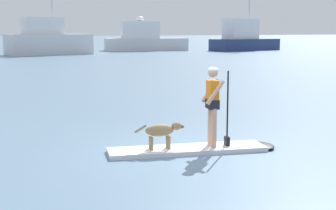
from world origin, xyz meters
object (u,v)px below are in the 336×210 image
object	(u,v)px
person_paddler	(213,101)
dog	(162,131)
moored_boat_starboard	(48,40)
moored_boat_center	(144,40)
moored_boat_far_starboard	(243,39)
paddleboard	(197,149)

from	to	relation	value
person_paddler	dog	world-z (taller)	person_paddler
moored_boat_starboard	moored_boat_center	size ratio (longest dim) A/B	1.14
moored_boat_center	moored_boat_far_starboard	size ratio (longest dim) A/B	1.06
paddleboard	dog	world-z (taller)	dog
paddleboard	person_paddler	world-z (taller)	person_paddler
person_paddler	moored_boat_starboard	distance (m)	45.00
paddleboard	dog	size ratio (longest dim) A/B	3.53
moored_boat_center	moored_boat_far_starboard	distance (m)	12.72
paddleboard	moored_boat_far_starboard	size ratio (longest dim) A/B	0.37
paddleboard	dog	bearing A→B (deg)	167.91
person_paddler	paddleboard	bearing A→B (deg)	167.91
paddleboard	moored_boat_center	bearing A→B (deg)	69.18
person_paddler	moored_boat_starboard	xyz separation A→B (m)	(5.38, 44.67, 0.42)
paddleboard	person_paddler	distance (m)	1.12
person_paddler	moored_boat_far_starboard	distance (m)	54.13
paddleboard	moored_boat_starboard	xyz separation A→B (m)	(5.72, 44.60, 1.48)
moored_boat_starboard	moored_boat_far_starboard	xyz separation A→B (m)	(24.90, 0.19, -0.04)
person_paddler	moored_boat_center	world-z (taller)	moored_boat_center
moored_boat_far_starboard	moored_boat_starboard	bearing A→B (deg)	-179.55
dog	moored_boat_starboard	distance (m)	44.92
person_paddler	moored_boat_center	bearing A→B (deg)	69.54
moored_boat_starboard	dog	bearing A→B (deg)	-98.32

